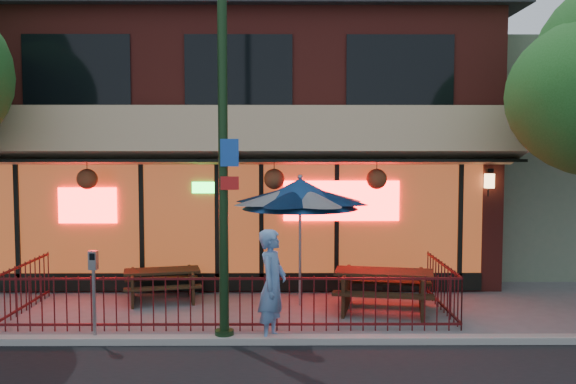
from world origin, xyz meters
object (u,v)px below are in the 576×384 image
(street_light, at_px, (223,156))
(picnic_table_left, at_px, (162,280))
(parking_meter_near, at_px, (94,280))
(picnic_table_right, at_px, (384,285))
(patio_umbrella, at_px, (300,194))
(pedestrian, at_px, (272,285))

(street_light, xyz_separation_m, picnic_table_left, (-1.61, 2.80, -2.70))
(street_light, relative_size, picnic_table_left, 3.84)
(picnic_table_left, relative_size, parking_meter_near, 1.17)
(street_light, bearing_deg, picnic_table_right, 32.48)
(picnic_table_right, bearing_deg, patio_umbrella, 163.27)
(pedestrian, bearing_deg, picnic_table_right, -32.32)
(patio_umbrella, relative_size, parking_meter_near, 1.76)
(picnic_table_left, xyz_separation_m, pedestrian, (2.42, -2.75, 0.51))
(pedestrian, xyz_separation_m, parking_meter_near, (-3.01, -0.05, 0.10))
(picnic_table_left, distance_m, patio_umbrella, 3.53)
(picnic_table_left, bearing_deg, parking_meter_near, -101.76)
(picnic_table_right, xyz_separation_m, pedestrian, (-2.20, -1.86, 0.41))
(picnic_table_right, xyz_separation_m, parking_meter_near, (-5.20, -1.91, 0.51))
(parking_meter_near, bearing_deg, patio_umbrella, 34.31)
(picnic_table_left, bearing_deg, street_light, -60.11)
(picnic_table_left, relative_size, pedestrian, 0.96)
(pedestrian, height_order, parking_meter_near, pedestrian)
(picnic_table_left, height_order, picnic_table_right, picnic_table_right)
(picnic_table_left, relative_size, patio_umbrella, 0.67)
(picnic_table_right, relative_size, patio_umbrella, 0.79)
(picnic_table_left, distance_m, pedestrian, 3.70)
(patio_umbrella, relative_size, pedestrian, 1.44)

